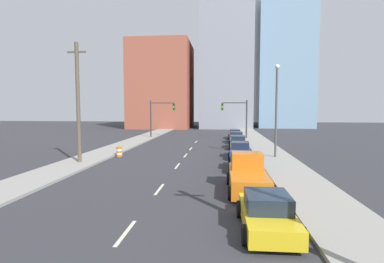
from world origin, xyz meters
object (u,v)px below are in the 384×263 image
(sedan_blue, at_px, (240,150))
(sedan_teal, at_px, (236,138))
(utility_pole_left_mid, at_px, (78,102))
(traffic_signal_right, at_px, (239,114))
(traffic_barrel, at_px, (119,152))
(street_lamp, at_px, (276,105))
(sedan_black, at_px, (241,161))
(pickup_truck_orange, at_px, (248,176))
(traffic_signal_left, at_px, (158,114))
(sedan_yellow, at_px, (267,213))
(sedan_brown, at_px, (238,143))
(sedan_red, at_px, (235,135))

(sedan_blue, xyz_separation_m, sedan_teal, (0.23, 12.40, -0.01))
(utility_pole_left_mid, relative_size, sedan_blue, 2.27)
(traffic_signal_right, height_order, sedan_teal, traffic_signal_right)
(traffic_barrel, xyz_separation_m, sedan_blue, (11.79, 0.51, 0.22))
(utility_pole_left_mid, distance_m, sedan_blue, 15.26)
(street_lamp, bearing_deg, sedan_black, -122.75)
(traffic_barrel, xyz_separation_m, pickup_truck_orange, (11.54, -11.12, 0.39))
(pickup_truck_orange, bearing_deg, utility_pole_left_mid, 152.49)
(traffic_signal_left, bearing_deg, pickup_truck_orange, -68.45)
(traffic_signal_left, distance_m, traffic_barrel, 18.67)
(sedan_yellow, xyz_separation_m, sedan_teal, (0.20, 29.60, 0.01))
(sedan_yellow, distance_m, sedan_black, 11.58)
(traffic_signal_right, distance_m, traffic_barrel, 22.55)
(utility_pole_left_mid, bearing_deg, sedan_blue, 18.46)
(utility_pole_left_mid, distance_m, street_lamp, 17.67)
(utility_pole_left_mid, bearing_deg, sedan_brown, 39.06)
(sedan_yellow, bearing_deg, sedan_red, 88.74)
(utility_pole_left_mid, relative_size, traffic_barrel, 10.75)
(traffic_signal_right, bearing_deg, traffic_barrel, -124.57)
(traffic_signal_right, xyz_separation_m, sedan_teal, (-0.63, -5.46, -3.17))
(sedan_brown, bearing_deg, utility_pole_left_mid, -138.63)
(sedan_red, bearing_deg, traffic_signal_left, -179.21)
(traffic_signal_left, bearing_deg, sedan_red, -0.54)
(pickup_truck_orange, xyz_separation_m, sedan_brown, (0.40, 18.35, -0.18))
(sedan_blue, bearing_deg, sedan_red, 92.53)
(sedan_brown, bearing_deg, sedan_black, -89.41)
(sedan_teal, bearing_deg, traffic_barrel, -130.98)
(traffic_signal_left, xyz_separation_m, sedan_black, (11.66, -23.47, -3.22))
(traffic_signal_left, height_order, sedan_blue, traffic_signal_left)
(traffic_barrel, height_order, sedan_black, sedan_black)
(sedan_blue, relative_size, sedan_red, 0.95)
(street_lamp, height_order, sedan_teal, street_lamp)
(traffic_signal_right, relative_size, traffic_barrel, 6.28)
(sedan_red, bearing_deg, sedan_brown, -89.28)
(traffic_signal_left, distance_m, utility_pole_left_mid, 22.59)
(traffic_signal_left, bearing_deg, utility_pole_left_mid, -94.91)
(utility_pole_left_mid, bearing_deg, sedan_teal, 50.44)
(traffic_signal_left, height_order, traffic_signal_right, same)
(utility_pole_left_mid, bearing_deg, traffic_signal_left, 85.09)
(sedan_black, xyz_separation_m, sedan_brown, (0.37, 12.34, 0.05))
(traffic_signal_right, height_order, sedan_blue, traffic_signal_right)
(traffic_barrel, xyz_separation_m, sedan_red, (12.05, 18.24, 0.19))
(utility_pole_left_mid, bearing_deg, traffic_barrel, 63.68)
(utility_pole_left_mid, height_order, sedan_red, utility_pole_left_mid)
(pickup_truck_orange, relative_size, sedan_teal, 1.22)
(utility_pole_left_mid, relative_size, sedan_teal, 2.39)
(traffic_barrel, height_order, sedan_brown, sedan_brown)
(street_lamp, height_order, sedan_red, street_lamp)
(utility_pole_left_mid, height_order, sedan_brown, utility_pole_left_mid)
(sedan_brown, relative_size, sedan_teal, 1.13)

